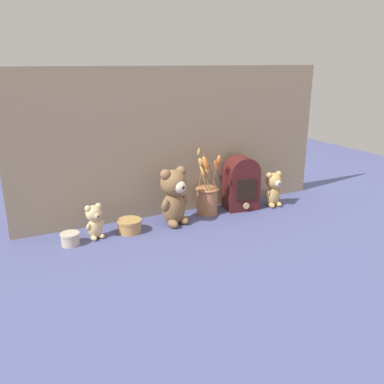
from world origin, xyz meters
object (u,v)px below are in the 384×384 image
(decorative_tin_tall, at_px, (130,226))
(decorative_tin_short, at_px, (70,239))
(teddy_bear_small, at_px, (94,221))
(flower_vase, at_px, (207,196))
(teddy_bear_large, at_px, (174,195))
(vintage_radio, at_px, (241,182))
(teddy_bear_medium, at_px, (273,188))

(decorative_tin_tall, height_order, decorative_tin_short, decorative_tin_tall)
(decorative_tin_tall, bearing_deg, decorative_tin_short, -175.22)
(teddy_bear_small, xyz_separation_m, flower_vase, (0.57, 0.05, 0.01))
(teddy_bear_large, bearing_deg, flower_vase, 15.25)
(decorative_tin_short, bearing_deg, flower_vase, 6.19)
(decorative_tin_tall, bearing_deg, vintage_radio, 4.28)
(teddy_bear_large, distance_m, flower_vase, 0.22)
(teddy_bear_large, relative_size, decorative_tin_short, 3.43)
(flower_vase, xyz_separation_m, decorative_tin_short, (-0.68, -0.07, -0.07))
(teddy_bear_medium, xyz_separation_m, decorative_tin_tall, (-0.79, -0.00, -0.07))
(teddy_bear_large, distance_m, teddy_bear_medium, 0.57)
(teddy_bear_small, bearing_deg, decorative_tin_short, -168.06)
(flower_vase, height_order, decorative_tin_tall, flower_vase)
(decorative_tin_short, bearing_deg, teddy_bear_small, 11.94)
(teddy_bear_large, height_order, decorative_tin_short, teddy_bear_large)
(teddy_bear_small, relative_size, vintage_radio, 0.56)
(decorative_tin_tall, bearing_deg, teddy_bear_medium, 0.10)
(vintage_radio, distance_m, decorative_tin_short, 0.89)
(teddy_bear_small, distance_m, decorative_tin_tall, 0.16)
(teddy_bear_medium, xyz_separation_m, vintage_radio, (-0.17, 0.04, 0.04))
(teddy_bear_medium, height_order, vintage_radio, vintage_radio)
(teddy_bear_large, relative_size, teddy_bear_small, 1.76)
(teddy_bear_large, xyz_separation_m, teddy_bear_medium, (0.57, 0.00, -0.05))
(teddy_bear_large, distance_m, decorative_tin_short, 0.49)
(teddy_bear_large, bearing_deg, decorative_tin_short, -177.78)
(teddy_bear_small, height_order, flower_vase, flower_vase)
(teddy_bear_large, height_order, decorative_tin_tall, teddy_bear_large)
(teddy_bear_medium, distance_m, decorative_tin_short, 1.05)
(vintage_radio, relative_size, decorative_tin_short, 3.47)
(teddy_bear_small, height_order, decorative_tin_short, teddy_bear_small)
(decorative_tin_tall, distance_m, decorative_tin_short, 0.26)
(teddy_bear_medium, relative_size, teddy_bear_small, 1.20)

